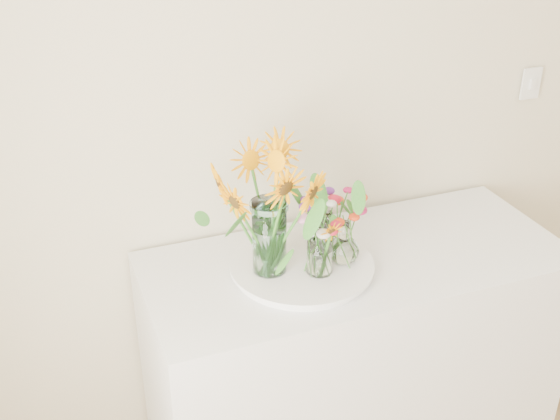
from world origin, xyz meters
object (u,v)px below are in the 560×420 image
object	(u,v)px
small_vase_b	(344,242)
tray	(302,268)
counter	(351,364)
small_vase_c	(321,230)
small_vase_a	(320,254)
mason_jar	(269,237)

from	to	relation	value
small_vase_b	tray	bearing A→B (deg)	167.25
counter	small_vase_c	distance (m)	0.55
small_vase_a	small_vase_c	distance (m)	0.15
mason_jar	small_vase_b	distance (m)	0.25
mason_jar	small_vase_a	distance (m)	0.16
tray	mason_jar	distance (m)	0.17
mason_jar	small_vase_c	xyz separation A→B (m)	(0.20, 0.07, -0.06)
mason_jar	small_vase_b	size ratio (longest dim) A/B	1.72
counter	mason_jar	world-z (taller)	mason_jar
counter	mason_jar	bearing A→B (deg)	-178.44
small_vase_a	tray	bearing A→B (deg)	115.13
small_vase_a	mason_jar	bearing A→B (deg)	154.70
mason_jar	small_vase_a	world-z (taller)	mason_jar
small_vase_a	small_vase_b	xyz separation A→B (m)	(0.10, 0.04, 0.00)
tray	small_vase_c	distance (m)	0.14
counter	tray	world-z (taller)	tray
tray	small_vase_b	world-z (taller)	small_vase_b
counter	mason_jar	distance (m)	0.67
tray	counter	bearing A→B (deg)	2.48
counter	mason_jar	size ratio (longest dim) A/B	5.74
counter	small_vase_a	distance (m)	0.57
counter	small_vase_a	world-z (taller)	small_vase_a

